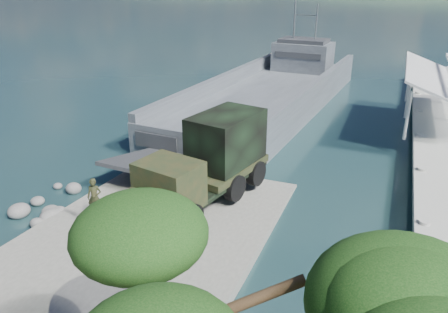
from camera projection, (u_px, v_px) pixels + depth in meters
ground at (147, 242)px, 19.67m from camera, size 1400.00×1400.00×0.00m
boat_ramp at (135, 249)px, 18.72m from camera, size 10.00×18.00×0.50m
shoreline_rocks at (47, 211)px, 22.22m from camera, size 3.20×5.60×0.90m
pier at (445, 121)px, 30.70m from camera, size 6.40×44.00×6.10m
landing_craft at (269, 99)px, 39.07m from camera, size 10.95×34.89×10.22m
military_truck at (209, 161)px, 21.76m from camera, size 4.50×9.19×4.10m
soldier at (96, 205)px, 19.95m from camera, size 0.77×0.63×1.80m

